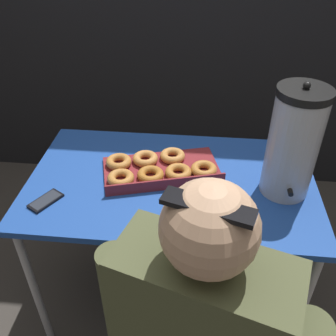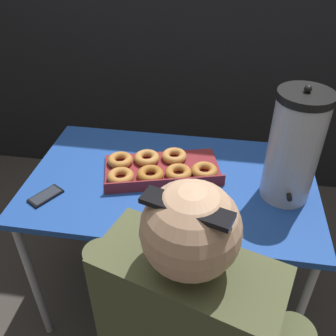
{
  "view_description": "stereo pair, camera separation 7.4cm",
  "coord_description": "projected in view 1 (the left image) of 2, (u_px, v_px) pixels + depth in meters",
  "views": [
    {
      "loc": [
        0.11,
        -1.24,
        1.74
      ],
      "look_at": [
        -0.01,
        0.0,
        0.83
      ],
      "focal_mm": 40.0,
      "sensor_mm": 36.0,
      "label": 1
    },
    {
      "loc": [
        0.18,
        -1.23,
        1.74
      ],
      "look_at": [
        -0.01,
        0.0,
        0.83
      ],
      "focal_mm": 40.0,
      "sensor_mm": 36.0,
      "label": 2
    }
  ],
  "objects": [
    {
      "name": "ground_plane",
      "position": [
        171.0,
        291.0,
        2.03
      ],
      "size": [
        12.0,
        12.0,
        0.0
      ],
      "primitive_type": "plane",
      "color": "#3D3833"
    },
    {
      "name": "folding_table",
      "position": [
        171.0,
        190.0,
        1.61
      ],
      "size": [
        1.21,
        0.73,
        0.77
      ],
      "color": "#1E479E",
      "rests_on": "ground"
    },
    {
      "name": "donut_box",
      "position": [
        158.0,
        169.0,
        1.6
      ],
      "size": [
        0.54,
        0.38,
        0.05
      ],
      "rotation": [
        0.0,
        0.0,
        0.27
      ],
      "color": "maroon",
      "rests_on": "folding_table"
    },
    {
      "name": "coffee_urn",
      "position": [
        293.0,
        143.0,
        1.4
      ],
      "size": [
        0.2,
        0.22,
        0.47
      ],
      "color": "#B7B7BC",
      "rests_on": "folding_table"
    },
    {
      "name": "cell_phone",
      "position": [
        46.0,
        201.0,
        1.46
      ],
      "size": [
        0.12,
        0.15,
        0.01
      ],
      "rotation": [
        0.0,
        0.0,
        -0.54
      ],
      "color": "black",
      "rests_on": "folding_table"
    }
  ]
}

